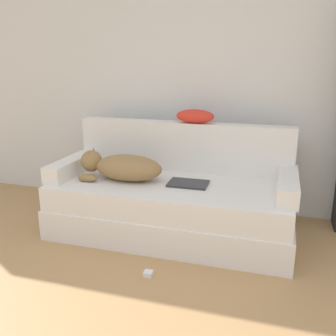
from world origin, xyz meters
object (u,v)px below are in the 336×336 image
at_px(laptop, 188,183).
at_px(throw_pillow, 195,116).
at_px(dog, 122,167).
at_px(power_adapter, 148,274).
at_px(couch, 171,208).

relative_size(laptop, throw_pillow, 0.96).
height_order(dog, power_adapter, dog).
xyz_separation_m(couch, throw_pillow, (0.11, 0.37, 0.72)).
distance_m(throw_pillow, power_adapter, 1.41).
bearing_deg(throw_pillow, dog, -141.47).
relative_size(dog, throw_pillow, 2.15).
distance_m(couch, power_adapter, 0.72).
relative_size(dog, laptop, 2.24).
distance_m(couch, laptop, 0.28).
bearing_deg(couch, laptop, -4.79).
distance_m(dog, throw_pillow, 0.77).
bearing_deg(throw_pillow, laptop, -84.49).
xyz_separation_m(laptop, power_adapter, (-0.11, -0.67, -0.44)).
height_order(couch, dog, dog).
xyz_separation_m(dog, throw_pillow, (0.52, 0.42, 0.38)).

